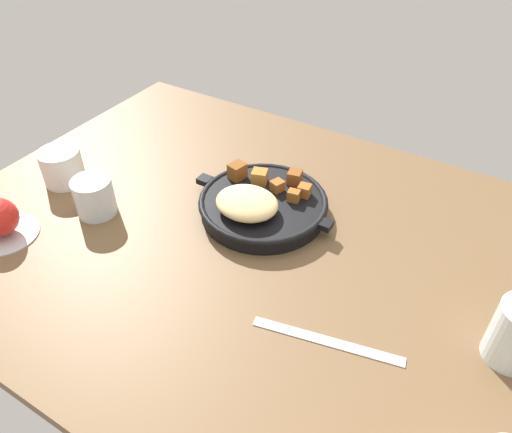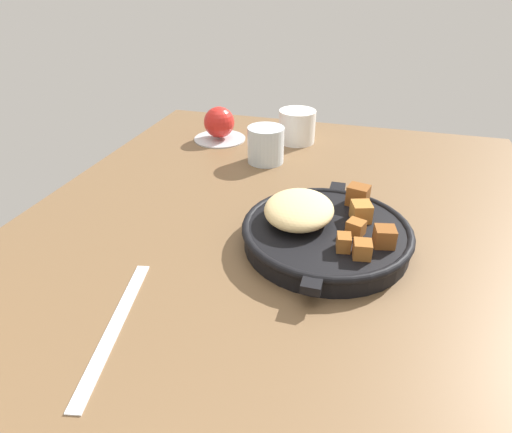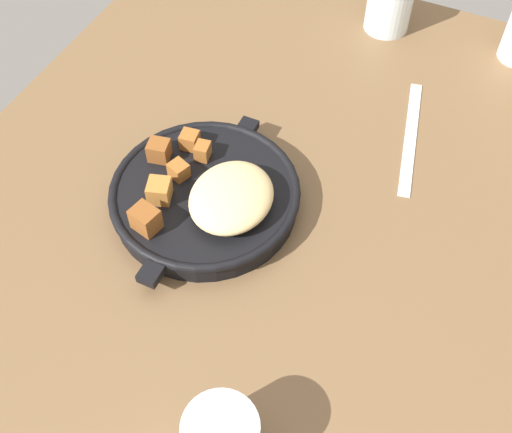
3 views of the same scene
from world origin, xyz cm
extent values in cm
cube|color=brown|center=(0.00, 0.00, -1.20)|extent=(109.08, 83.51, 2.40)
cylinder|color=black|center=(0.40, -6.99, 1.51)|extent=(23.35, 23.35, 3.02)
torus|color=black|center=(0.40, -6.99, 2.78)|extent=(24.09, 24.09, 1.20)
cube|color=black|center=(13.29, -6.99, 2.57)|extent=(2.64, 2.40, 1.20)
cube|color=black|center=(-12.48, -6.99, 2.57)|extent=(2.64, 2.40, 1.20)
ellipsoid|color=#DBBC7F|center=(0.89, -2.76, 4.78)|extent=(11.57, 9.91, 3.52)
cube|color=brown|center=(-2.40, -14.75, 4.34)|extent=(2.98, 3.08, 2.63)
cube|color=#935623|center=(-0.73, -10.96, 4.05)|extent=(2.72, 2.84, 2.06)
cube|color=#935623|center=(-5.83, -12.16, 4.14)|extent=(2.51, 2.52, 2.23)
cube|color=#A86B2D|center=(3.40, -11.33, 4.37)|extent=(3.54, 3.44, 2.69)
cube|color=brown|center=(7.96, -10.53, 4.57)|extent=(3.26, 3.62, 3.09)
cube|color=#935623|center=(-4.85, -9.74, 4.10)|extent=(2.41, 2.09, 2.16)
cube|color=silver|center=(-22.66, 13.38, 0.18)|extent=(21.85, 6.14, 0.36)
cylinder|color=silver|center=(-44.98, 2.47, 4.76)|extent=(7.19, 7.19, 9.53)
camera|label=1|loc=(-35.85, 54.77, 58.34)|focal=34.30mm
camera|label=2|loc=(-52.18, -11.45, 35.30)|focal=30.26mm
camera|label=3|loc=(43.11, 20.12, 64.72)|focal=44.88mm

